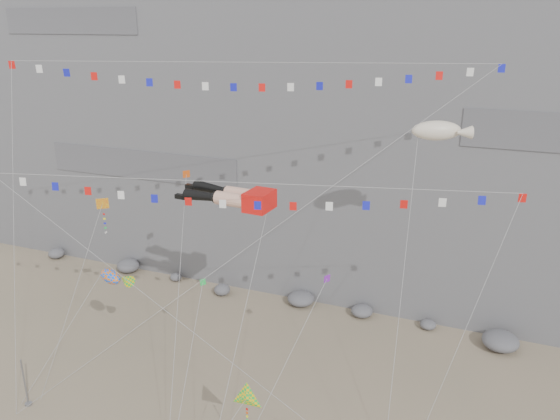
% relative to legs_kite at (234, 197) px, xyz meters
% --- Properties ---
extents(ground, '(120.00, 120.00, 0.00)m').
position_rel_legs_kite_xyz_m(ground, '(1.16, -5.56, -14.19)').
color(ground, '#86745C').
rests_on(ground, ground).
extents(cliff, '(80.00, 28.00, 50.00)m').
position_rel_legs_kite_xyz_m(cliff, '(1.16, 26.44, 10.81)').
color(cliff, slate).
rests_on(cliff, ground).
extents(talus_boulders, '(60.00, 3.00, 1.20)m').
position_rel_legs_kite_xyz_m(talus_boulders, '(1.16, 11.44, -13.59)').
color(talus_boulders, slate).
rests_on(talus_boulders, ground).
extents(anchor_pole_left, '(0.12, 0.12, 3.74)m').
position_rel_legs_kite_xyz_m(anchor_pole_left, '(-12.05, -9.54, -12.32)').
color(anchor_pole_left, gray).
rests_on(anchor_pole_left, ground).
extents(legs_kite, '(8.74, 15.20, 19.73)m').
position_rel_legs_kite_xyz_m(legs_kite, '(0.00, 0.00, 0.00)').
color(legs_kite, red).
rests_on(legs_kite, ground).
extents(flag_banner_upper, '(32.19, 17.22, 29.14)m').
position_rel_legs_kite_xyz_m(flag_banner_upper, '(0.43, 1.69, 9.08)').
color(flag_banner_upper, red).
rests_on(flag_banner_upper, ground).
extents(flag_banner_lower, '(33.16, 8.59, 20.56)m').
position_rel_legs_kite_xyz_m(flag_banner_lower, '(2.04, -3.19, 2.11)').
color(flag_banner_lower, red).
rests_on(flag_banner_lower, ground).
extents(harlequin_kite, '(3.94, 6.35, 14.95)m').
position_rel_legs_kite_xyz_m(harlequin_kite, '(-8.69, -3.47, -0.56)').
color(harlequin_kite, red).
rests_on(harlequin_kite, ground).
extents(fish_windsock, '(6.45, 6.63, 11.01)m').
position_rel_legs_kite_xyz_m(fish_windsock, '(-7.99, -4.29, -5.73)').
color(fish_windsock, orange).
rests_on(fish_windsock, ground).
extents(delta_kite, '(3.85, 4.68, 7.21)m').
position_rel_legs_kite_xyz_m(delta_kite, '(4.98, -9.06, -9.11)').
color(delta_kite, yellow).
rests_on(delta_kite, ground).
extents(blimp_windsock, '(4.37, 14.30, 22.95)m').
position_rel_legs_kite_xyz_m(blimp_windsock, '(13.00, 4.27, 4.83)').
color(blimp_windsock, beige).
rests_on(blimp_windsock, ground).
extents(small_kite_a, '(5.98, 13.44, 20.22)m').
position_rel_legs_kite_xyz_m(small_kite_a, '(-4.92, 1.79, 0.42)').
color(small_kite_a, '#D84D12').
rests_on(small_kite_a, ground).
extents(small_kite_b, '(3.49, 11.77, 14.93)m').
position_rel_legs_kite_xyz_m(small_kite_b, '(7.29, -1.25, -4.74)').
color(small_kite_b, purple).
rests_on(small_kite_b, ground).
extents(small_kite_c, '(2.82, 9.75, 12.85)m').
position_rel_legs_kite_xyz_m(small_kite_c, '(-1.01, -3.27, -5.65)').
color(small_kite_c, green).
rests_on(small_kite_c, ground).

